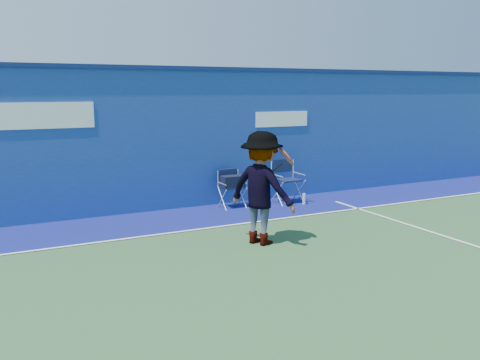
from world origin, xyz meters
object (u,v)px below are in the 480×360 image
water_bottle (304,199)px  tennis_player (262,188)px  directors_chair_right (287,190)px  directors_chair_left (232,192)px

water_bottle → tennis_player: (-2.29, -2.14, 0.83)m
directors_chair_right → tennis_player: tennis_player is taller
directors_chair_left → tennis_player: bearing=-104.8°
directors_chair_right → water_bottle: 0.45m
directors_chair_left → directors_chair_right: 1.36m
directors_chair_left → tennis_player: size_ratio=0.44×
directors_chair_right → tennis_player: (-2.05, -2.48, 0.65)m
directors_chair_right → water_bottle: (0.24, -0.34, -0.18)m
tennis_player → directors_chair_right: bearing=50.5°
directors_chair_right → directors_chair_left: bearing=174.2°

